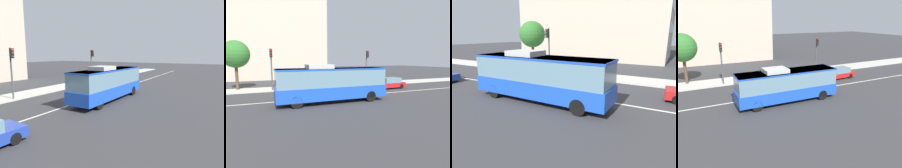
% 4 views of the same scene
% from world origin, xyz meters
% --- Properties ---
extents(ground_plane, '(160.00, 160.00, 0.00)m').
position_xyz_m(ground_plane, '(0.00, 0.00, 0.00)').
color(ground_plane, '#333335').
extents(sidewalk_kerb, '(80.00, 3.37, 0.14)m').
position_xyz_m(sidewalk_kerb, '(0.00, 7.51, 0.07)').
color(sidewalk_kerb, '#B2ADA3').
rests_on(sidewalk_kerb, ground_plane).
extents(lane_centre_line, '(76.00, 0.16, 0.01)m').
position_xyz_m(lane_centre_line, '(0.00, 0.00, 0.01)').
color(lane_centre_line, silver).
rests_on(lane_centre_line, ground_plane).
extents(transit_bus, '(10.02, 2.57, 3.46)m').
position_xyz_m(transit_bus, '(-0.37, -1.98, 1.81)').
color(transit_bus, '#1947B7').
rests_on(transit_bus, ground_plane).
extents(sedan_red, '(4.58, 2.00, 1.46)m').
position_xyz_m(sedan_red, '(9.57, 2.67, 0.72)').
color(sedan_red, '#B21919').
rests_on(sedan_red, ground_plane).
extents(traffic_light_near_corner, '(0.32, 0.62, 5.20)m').
position_xyz_m(traffic_light_near_corner, '(8.04, 5.93, 3.56)').
color(traffic_light_near_corner, '#47474C').
rests_on(traffic_light_near_corner, ground_plane).
extents(traffic_light_mid_block, '(0.34, 0.62, 5.20)m').
position_xyz_m(traffic_light_mid_block, '(-5.11, 6.21, 3.56)').
color(traffic_light_mid_block, '#47474C').
rests_on(traffic_light_mid_block, ground_plane).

